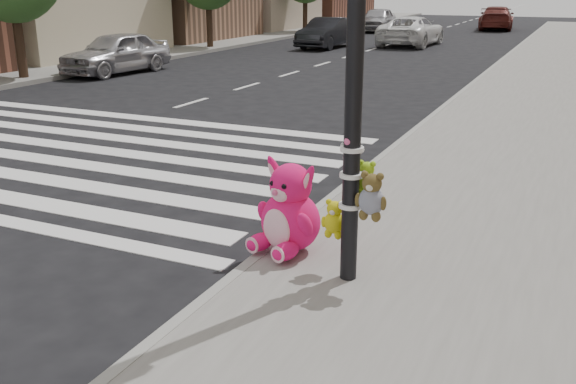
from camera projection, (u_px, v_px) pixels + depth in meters
The scene contains 12 objects.
ground at pixel (10, 318), 5.81m from camera, with size 120.00×120.00×0.00m, color black.
sidewalk_far at pixel (142, 50), 28.42m from camera, with size 6.00×80.00×0.14m, color slate.
curb_edge at pixel (429, 121), 13.82m from camera, with size 0.12×80.00×0.15m, color gray.
crosswalk at pixel (52, 144), 12.09m from camera, with size 11.00×6.00×0.01m, color silver, non-canonical shape.
signal_pole at pixel (356, 117), 5.80m from camera, with size 0.71×0.49×4.00m.
pink_bunny at pixel (289, 214), 6.81m from camera, with size 0.81×0.89×1.02m.
red_teddy at pixel (298, 233), 7.10m from camera, with size 0.16×0.11×0.23m, color #A13210, non-canonical shape.
car_silver_far at pixel (116, 53), 21.33m from camera, with size 1.63×4.05×1.38m, color #B7B7BC.
car_dark_far at pixel (327, 33), 29.86m from camera, with size 1.45×4.17×1.37m, color black.
car_white_near at pixel (411, 31), 30.96m from camera, with size 2.30×4.99×1.39m, color white.
car_maroon_near at pixel (496, 18), 41.50m from camera, with size 2.07×5.10×1.48m, color #5A1F19.
car_silver_deep at pixel (378, 20), 39.97m from camera, with size 1.74×4.31×1.47m, color #A6A6AA.
Camera 1 is at (4.45, -3.65, 2.89)m, focal length 40.00 mm.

